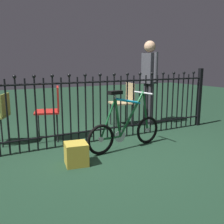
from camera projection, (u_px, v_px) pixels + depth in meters
ground_plane at (108, 153)px, 3.57m from camera, size 20.00×20.00×0.00m
iron_fence at (88, 107)px, 3.91m from camera, size 4.84×0.07×1.16m
bicycle at (126, 129)px, 3.69m from camera, size 1.31×0.40×0.88m
chair_tan at (125, 100)px, 5.05m from camera, size 0.49×0.48×0.87m
chair_red at (52, 108)px, 4.07m from camera, size 0.49×0.48×0.89m
person_visitor at (149, 75)px, 5.09m from camera, size 0.23×0.48×1.71m
display_crate at (76, 154)px, 3.12m from camera, size 0.32×0.32×0.28m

